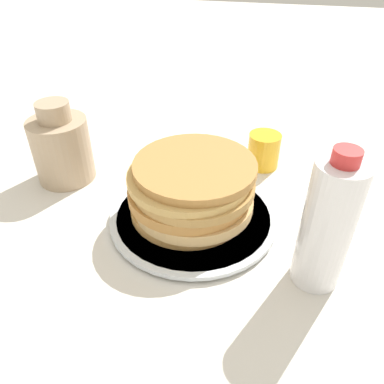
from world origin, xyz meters
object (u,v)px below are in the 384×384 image
at_px(pancake_stack, 191,189).
at_px(juice_glass, 264,151).
at_px(cream_jug, 62,147).
at_px(water_bottle_near, 327,225).
at_px(plate, 192,215).

distance_m(pancake_stack, juice_glass, 0.22).
height_order(pancake_stack, juice_glass, pancake_stack).
distance_m(cream_jug, water_bottle_near, 0.47).
height_order(juice_glass, water_bottle_near, water_bottle_near).
distance_m(pancake_stack, cream_jug, 0.26).
height_order(cream_jug, water_bottle_near, water_bottle_near).
distance_m(juice_glass, cream_jug, 0.38).
height_order(pancake_stack, water_bottle_near, water_bottle_near).
xyz_separation_m(juice_glass, cream_jug, (-0.13, 0.36, 0.03)).
relative_size(pancake_stack, juice_glass, 2.98).
relative_size(cream_jug, water_bottle_near, 0.75).
bearing_deg(juice_glass, plate, 152.96).
distance_m(plate, pancake_stack, 0.05).
xyz_separation_m(cream_jug, water_bottle_near, (-0.15, -0.45, 0.03)).
xyz_separation_m(pancake_stack, cream_jug, (0.06, 0.26, 0.01)).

